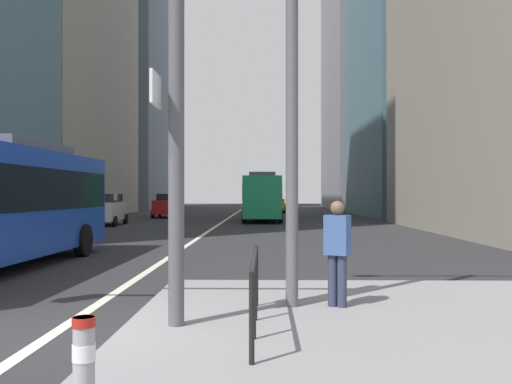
% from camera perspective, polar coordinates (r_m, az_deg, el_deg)
% --- Properties ---
extents(ground_plane, '(160.00, 160.00, 0.00)m').
position_cam_1_polar(ground_plane, '(27.72, -5.13, -4.21)').
color(ground_plane, '#28282B').
extents(median_island, '(9.00, 10.00, 0.15)m').
position_cam_1_polar(median_island, '(7.23, 22.47, -15.22)').
color(median_island, gray).
rests_on(median_island, ground).
extents(lane_centre_line, '(0.20, 80.00, 0.01)m').
position_cam_1_polar(lane_centre_line, '(37.66, -3.51, -3.13)').
color(lane_centre_line, beige).
rests_on(lane_centre_line, ground).
extents(office_tower_left_far, '(10.14, 21.60, 50.77)m').
position_cam_1_polar(office_tower_left_far, '(81.58, -13.03, 16.53)').
color(office_tower_left_far, slate).
rests_on(office_tower_left_far, ground).
extents(office_tower_right_far, '(11.51, 21.19, 47.47)m').
position_cam_1_polar(office_tower_right_far, '(76.32, 12.05, 16.42)').
color(office_tower_right_far, gray).
rests_on(office_tower_right_far, ground).
extents(city_bus_red_receding, '(2.73, 10.69, 3.40)m').
position_cam_1_polar(city_bus_red_receding, '(39.89, 0.66, -0.33)').
color(city_bus_red_receding, '#198456').
rests_on(city_bus_red_receding, ground).
extents(car_oncoming_mid, '(2.12, 4.61, 1.94)m').
position_cam_1_polar(car_oncoming_mid, '(45.71, -9.12, -1.37)').
color(car_oncoming_mid, maroon).
rests_on(car_oncoming_mid, ground).
extents(car_receding_near, '(2.15, 4.31, 1.94)m').
position_cam_1_polar(car_receding_near, '(60.71, 0.26, -1.07)').
color(car_receding_near, '#B2A899').
rests_on(car_receding_near, ground).
extents(car_receding_far, '(2.22, 4.50, 1.94)m').
position_cam_1_polar(car_receding_far, '(55.89, 1.88, -1.15)').
color(car_receding_far, gold).
rests_on(car_receding_far, ground).
extents(car_oncoming_far, '(2.20, 4.52, 1.94)m').
position_cam_1_polar(car_oncoming_far, '(35.19, -15.27, -1.73)').
color(car_oncoming_far, silver).
rests_on(car_oncoming_far, ground).
extents(traffic_signal_gantry, '(5.29, 0.65, 6.00)m').
position_cam_1_polar(traffic_signal_gantry, '(8.34, -20.42, 14.51)').
color(traffic_signal_gantry, '#515156').
rests_on(traffic_signal_gantry, median_island).
extents(bollard_left, '(0.20, 0.20, 0.78)m').
position_cam_1_polar(bollard_left, '(5.00, -17.37, -16.06)').
color(bollard_left, '#99999E').
rests_on(bollard_left, median_island).
extents(pedestrian_railing, '(0.06, 3.10, 0.98)m').
position_cam_1_polar(pedestrian_railing, '(7.42, -0.15, -8.83)').
color(pedestrian_railing, black).
rests_on(pedestrian_railing, median_island).
extents(pedestrian_waiting, '(0.45, 0.39, 1.69)m').
position_cam_1_polar(pedestrian_waiting, '(8.92, 8.40, -5.74)').
color(pedestrian_waiting, '#2D334C').
rests_on(pedestrian_waiting, median_island).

